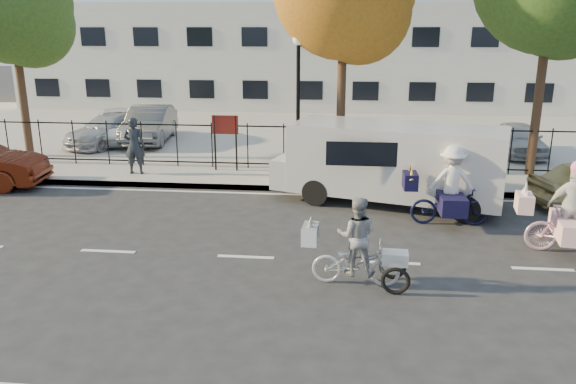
# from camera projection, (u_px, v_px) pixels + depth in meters

# --- Properties ---
(ground) EXTENTS (120.00, 120.00, 0.00)m
(ground) POSITION_uv_depth(u_px,v_px,m) (246.00, 257.00, 11.76)
(ground) COLOR #333334
(road_markings) EXTENTS (60.00, 9.52, 0.01)m
(road_markings) POSITION_uv_depth(u_px,v_px,m) (246.00, 257.00, 11.75)
(road_markings) COLOR silver
(road_markings) RESTS_ON ground
(curb) EXTENTS (60.00, 0.10, 0.15)m
(curb) POSITION_uv_depth(u_px,v_px,m) (276.00, 188.00, 16.56)
(curb) COLOR #A8A399
(curb) RESTS_ON ground
(sidewalk) EXTENTS (60.00, 2.20, 0.15)m
(sidewalk) POSITION_uv_depth(u_px,v_px,m) (280.00, 179.00, 17.56)
(sidewalk) COLOR #A8A399
(sidewalk) RESTS_ON ground
(parking_lot) EXTENTS (60.00, 15.60, 0.15)m
(parking_lot) POSITION_uv_depth(u_px,v_px,m) (302.00, 130.00, 26.06)
(parking_lot) COLOR #A8A399
(parking_lot) RESTS_ON ground
(iron_fence) EXTENTS (58.00, 0.06, 1.50)m
(iron_fence) POSITION_uv_depth(u_px,v_px,m) (284.00, 146.00, 18.38)
(iron_fence) COLOR black
(iron_fence) RESTS_ON sidewalk
(building) EXTENTS (34.00, 10.00, 6.00)m
(building) POSITION_uv_depth(u_px,v_px,m) (316.00, 56.00, 34.79)
(building) COLOR silver
(building) RESTS_ON ground
(lamppost) EXTENTS (0.36, 0.36, 4.33)m
(lamppost) POSITION_uv_depth(u_px,v_px,m) (298.00, 79.00, 17.33)
(lamppost) COLOR black
(lamppost) RESTS_ON sidewalk
(street_sign) EXTENTS (0.85, 0.06, 1.80)m
(street_sign) POSITION_uv_depth(u_px,v_px,m) (225.00, 132.00, 18.04)
(street_sign) COLOR black
(street_sign) RESTS_ON sidewalk
(zebra_trike) EXTENTS (1.98, 0.77, 1.70)m
(zebra_trike) POSITION_uv_depth(u_px,v_px,m) (356.00, 251.00, 10.34)
(zebra_trike) COLOR silver
(zebra_trike) RESTS_ON ground
(unicorn_bike) EXTENTS (2.04, 1.44, 2.02)m
(unicorn_bike) POSITION_uv_depth(u_px,v_px,m) (569.00, 220.00, 11.78)
(unicorn_bike) COLOR #D9A5B6
(unicorn_bike) RESTS_ON ground
(bull_bike) EXTENTS (2.08, 1.42, 1.95)m
(bull_bike) POSITION_uv_depth(u_px,v_px,m) (449.00, 194.00, 13.53)
(bull_bike) COLOR black
(bull_bike) RESTS_ON ground
(white_van) EXTENTS (6.51, 3.50, 2.16)m
(white_van) POSITION_uv_depth(u_px,v_px,m) (392.00, 161.00, 15.04)
(white_van) COLOR silver
(white_van) RESTS_ON ground
(pedestrian) EXTENTS (0.69, 0.48, 1.82)m
(pedestrian) POSITION_uv_depth(u_px,v_px,m) (134.00, 146.00, 17.72)
(pedestrian) COLOR black
(pedestrian) RESTS_ON sidewalk
(lot_car_a) EXTENTS (2.97, 4.46, 1.20)m
(lot_car_a) POSITION_uv_depth(u_px,v_px,m) (110.00, 130.00, 22.33)
(lot_car_a) COLOR #ABACB3
(lot_car_a) RESTS_ON parking_lot
(lot_car_b) EXTENTS (3.51, 5.05, 1.28)m
(lot_car_b) POSITION_uv_depth(u_px,v_px,m) (119.00, 125.00, 23.10)
(lot_car_b) COLOR white
(lot_car_b) RESTS_ON parking_lot
(lot_car_c) EXTENTS (2.03, 4.54, 1.45)m
(lot_car_c) POSITION_uv_depth(u_px,v_px,m) (150.00, 124.00, 22.83)
(lot_car_c) COLOR #4F5257
(lot_car_c) RESTS_ON parking_lot
(lot_car_d) EXTENTS (1.42, 3.48, 1.18)m
(lot_car_d) POSITION_uv_depth(u_px,v_px,m) (519.00, 139.00, 20.49)
(lot_car_d) COLOR #A0A1A7
(lot_car_d) RESTS_ON parking_lot
(tree_west) EXTENTS (4.08, 4.08, 7.48)m
(tree_west) POSITION_uv_depth(u_px,v_px,m) (16.00, 10.00, 19.10)
(tree_west) COLOR #442D1D
(tree_west) RESTS_ON ground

